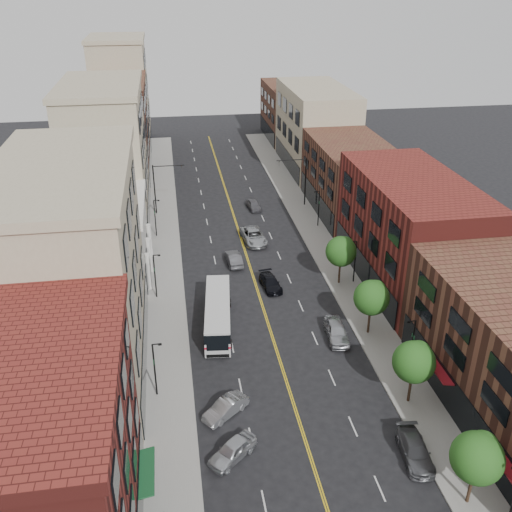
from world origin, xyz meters
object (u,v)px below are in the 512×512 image
car_angle_a (233,450)px  city_bus (218,312)px  car_parked_far (337,331)px  car_lane_behind (234,259)px  car_lane_a (270,283)px  car_lane_b (254,236)px  car_lane_c (254,205)px  car_angle_b (226,408)px  car_parked_mid (415,451)px

car_angle_a → city_bus: bearing=137.6°
car_parked_far → car_lane_behind: 18.64m
city_bus → car_lane_a: size_ratio=2.50×
car_lane_b → car_lane_c: size_ratio=1.49×
car_lane_b → car_lane_c: (1.70, 11.27, -0.15)m
car_angle_b → car_lane_a: car_angle_b is taller
car_angle_b → car_parked_far: (11.62, 8.83, 0.15)m
car_lane_c → car_angle_a: bearing=-107.7°
city_bus → car_lane_b: bearing=77.0°
city_bus → car_lane_behind: bearing=82.3°
car_parked_far → car_lane_a: bearing=117.8°
car_angle_a → car_parked_mid: (13.00, -2.08, -0.01)m
car_lane_b → car_lane_behind: bearing=-125.1°
city_bus → car_angle_b: size_ratio=2.73×
car_parked_mid → car_lane_c: (-4.20, 49.45, -0.01)m
car_parked_mid → car_angle_a: bearing=176.6°
car_lane_b → car_lane_a: bearing=-95.5°
car_angle_b → car_lane_b: (7.10, 31.57, 0.15)m
car_lane_b → city_bus: bearing=-114.4°
car_parked_mid → car_parked_far: bearing=100.8°
car_angle_b → car_lane_b: size_ratio=0.69×
city_bus → car_lane_behind: 13.50m
car_parked_far → car_angle_a: bearing=-126.4°
car_parked_far → car_lane_a: car_parked_far is taller
car_parked_mid → car_lane_b: size_ratio=0.80×
car_lane_behind → car_lane_c: bearing=-110.0°
car_angle_a → car_lane_a: car_angle_a is taller
car_parked_mid → car_lane_a: size_ratio=1.06×
car_lane_behind → car_lane_b: 6.68m
car_angle_a → car_lane_b: 36.80m
car_angle_b → car_parked_mid: car_parked_mid is taller
car_parked_mid → car_lane_behind: 33.66m
car_lane_behind → car_lane_b: size_ratio=0.75×
city_bus → car_parked_mid: city_bus is taller
car_parked_mid → car_parked_far: (-1.38, 15.45, 0.14)m
car_angle_a → car_lane_b: size_ratio=0.69×
car_lane_behind → car_lane_a: size_ratio=1.00×
city_bus → car_lane_c: city_bus is taller
car_parked_far → city_bus: bearing=165.4°
city_bus → car_parked_mid: (12.37, -19.29, -0.95)m
car_angle_b → car_parked_mid: (13.00, -6.62, 0.02)m
car_angle_a → car_lane_c: 48.18m
car_parked_mid → car_lane_b: car_lane_b is taller
car_parked_mid → car_parked_far: 15.51m
car_angle_a → car_lane_a: (7.10, 23.93, -0.05)m
car_lane_b → car_lane_c: bearing=75.9°
city_bus → car_lane_c: (8.17, 30.16, -0.96)m
city_bus → car_parked_far: city_bus is taller
car_angle_b → car_lane_behind: car_lane_behind is taller
car_angle_b → car_lane_c: car_lane_c is taller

